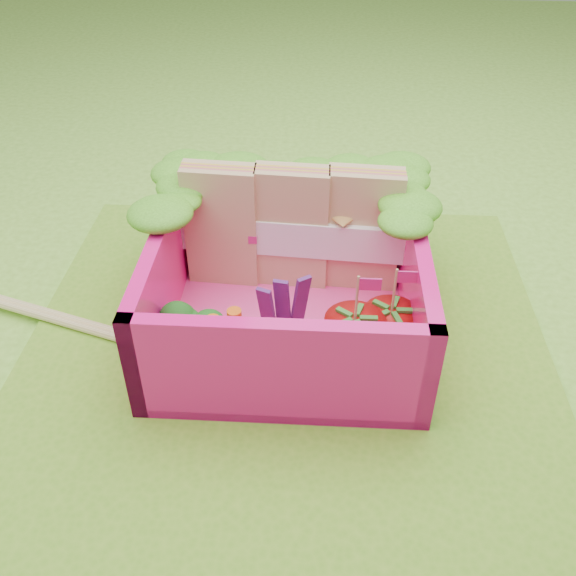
# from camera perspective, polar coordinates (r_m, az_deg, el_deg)

# --- Properties ---
(ground) EXTENTS (14.00, 14.00, 0.00)m
(ground) POSITION_cam_1_polar(r_m,az_deg,el_deg) (3.24, -0.15, -5.36)
(ground) COLOR #6EB031
(ground) RESTS_ON ground
(placemat) EXTENTS (2.60, 2.60, 0.03)m
(placemat) POSITION_cam_1_polar(r_m,az_deg,el_deg) (3.23, -0.15, -5.17)
(placemat) COLOR #6AAB26
(placemat) RESTS_ON ground
(bento_floor) EXTENTS (1.30, 1.30, 0.05)m
(bento_floor) POSITION_cam_1_polar(r_m,az_deg,el_deg) (3.30, 0.01, -3.09)
(bento_floor) COLOR #FF419A
(bento_floor) RESTS_ON placemat
(bento_box) EXTENTS (1.30, 1.30, 0.55)m
(bento_box) POSITION_cam_1_polar(r_m,az_deg,el_deg) (3.14, 0.01, 0.36)
(bento_box) COLOR #FF1583
(bento_box) RESTS_ON placemat
(lettuce_ruffle) EXTENTS (1.43, 0.83, 0.11)m
(lettuce_ruffle) POSITION_cam_1_polar(r_m,az_deg,el_deg) (3.36, 0.48, 9.76)
(lettuce_ruffle) COLOR #3B8A19
(lettuce_ruffle) RESTS_ON bento_box
(sandwich_stack) EXTENTS (1.22, 0.25, 0.67)m
(sandwich_stack) POSITION_cam_1_polar(r_m,az_deg,el_deg) (3.37, 0.43, 5.35)
(sandwich_stack) COLOR tan
(sandwich_stack) RESTS_ON bento_floor
(broccoli) EXTENTS (0.33, 0.33, 0.25)m
(broccoli) POSITION_cam_1_polar(r_m,az_deg,el_deg) (3.00, -8.72, -3.59)
(broccoli) COLOR #5A9246
(broccoli) RESTS_ON bento_floor
(carrot_sticks) EXTENTS (0.15, 0.18, 0.29)m
(carrot_sticks) POSITION_cam_1_polar(r_m,az_deg,el_deg) (3.00, -5.68, -4.34)
(carrot_sticks) COLOR #FF5B15
(carrot_sticks) RESTS_ON bento_floor
(purple_wedges) EXTENTS (0.21, 0.14, 0.38)m
(purple_wedges) POSITION_cam_1_polar(r_m,az_deg,el_deg) (3.05, -0.39, -1.93)
(purple_wedges) COLOR #461855
(purple_wedges) RESTS_ON bento_floor
(strawberry_left) EXTENTS (0.28, 0.28, 0.52)m
(strawberry_left) POSITION_cam_1_polar(r_m,az_deg,el_deg) (2.96, 5.82, -4.75)
(strawberry_left) COLOR red
(strawberry_left) RESTS_ON bento_floor
(strawberry_right) EXTENTS (0.26, 0.26, 0.50)m
(strawberry_right) POSITION_cam_1_polar(r_m,az_deg,el_deg) (3.05, 8.98, -3.84)
(strawberry_right) COLOR red
(strawberry_right) RESTS_ON bento_floor
(snap_peas) EXTENTS (0.60, 0.38, 0.05)m
(snap_peas) POSITION_cam_1_polar(r_m,az_deg,el_deg) (3.06, 5.99, -6.18)
(snap_peas) COLOR green
(snap_peas) RESTS_ON bento_floor
(chopsticks) EXTENTS (2.15, 0.74, 0.05)m
(chopsticks) POSITION_cam_1_polar(r_m,az_deg,el_deg) (3.49, -18.53, -2.92)
(chopsticks) COLOR tan
(chopsticks) RESTS_ON placemat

